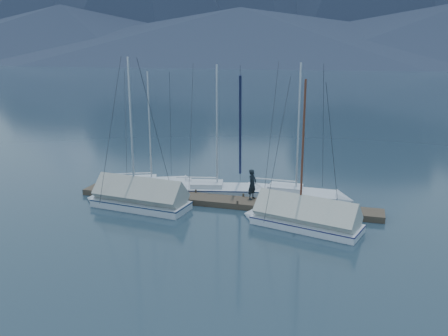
{
  "coord_description": "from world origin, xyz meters",
  "views": [
    {
      "loc": [
        7.39,
        -23.44,
        8.99
      ],
      "look_at": [
        0.0,
        2.0,
        2.2
      ],
      "focal_mm": 38.0,
      "sensor_mm": 36.0,
      "label": 1
    }
  ],
  "objects": [
    {
      "name": "sailboat_open_left",
      "position": [
        -5.22,
        4.36,
        0.15
      ],
      "size": [
        6.42,
        4.14,
        8.26
      ],
      "color": "silver",
      "rests_on": "ground"
    },
    {
      "name": "dock",
      "position": [
        0.0,
        2.0,
        0.11
      ],
      "size": [
        18.0,
        1.5,
        0.54
      ],
      "color": "#382D23",
      "rests_on": "ground"
    },
    {
      "name": "sailboat_covered_near",
      "position": [
        4.61,
        -0.31,
        0.42
      ],
      "size": [
        6.7,
        3.54,
        8.33
      ],
      "color": "silver",
      "rests_on": "ground"
    },
    {
      "name": "person",
      "position": [
        1.59,
        2.43,
        1.23
      ],
      "size": [
        0.61,
        0.75,
        1.77
      ],
      "primitive_type": "imported",
      "rotation": [
        0.0,
        0.0,
        1.24
      ],
      "color": "black",
      "rests_on": "dock"
    },
    {
      "name": "ground",
      "position": [
        0.0,
        0.0,
        0.0
      ],
      "size": [
        1000.0,
        1000.0,
        0.0
      ],
      "primitive_type": "plane",
      "color": "#15242F",
      "rests_on": "ground"
    },
    {
      "name": "sailboat_open_mid",
      "position": [
        -0.57,
        4.12,
        0.15
      ],
      "size": [
        6.89,
        3.38,
        8.78
      ],
      "color": "silver",
      "rests_on": "ground"
    },
    {
      "name": "sailboat_covered_far",
      "position": [
        -4.94,
        0.1,
        0.46
      ],
      "size": [
        6.83,
        2.95,
        9.32
      ],
      "color": "silver",
      "rests_on": "ground"
    },
    {
      "name": "sailboat_open_right",
      "position": [
        4.37,
        4.44,
        0.16
      ],
      "size": [
        6.81,
        2.9,
        8.93
      ],
      "color": "silver",
      "rests_on": "ground"
    },
    {
      "name": "mooring_posts",
      "position": [
        -0.5,
        2.0,
        0.35
      ],
      "size": [
        15.12,
        1.52,
        0.35
      ],
      "color": "#382D23",
      "rests_on": "ground"
    }
  ]
}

